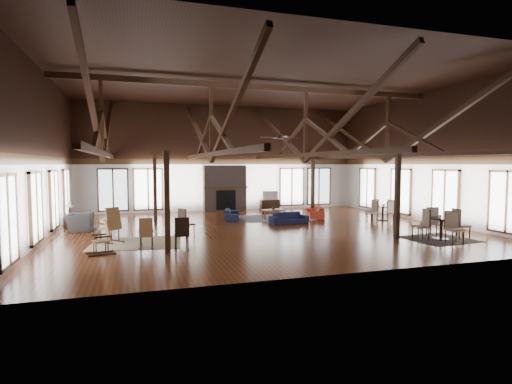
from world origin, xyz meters
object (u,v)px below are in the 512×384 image
object	(u,v)px
sofa_navy_left	(232,214)
cafe_table_far	(383,210)
sofa_navy_front	(289,218)
cafe_table_near	(441,224)
tv_console	(270,204)
armchair	(80,222)
sofa_orange	(315,212)
coffee_table	(273,211)

from	to	relation	value
sofa_navy_left	cafe_table_far	bearing A→B (deg)	-94.03
sofa_navy_front	cafe_table_far	world-z (taller)	cafe_table_far
cafe_table_near	cafe_table_far	size ratio (longest dim) A/B	1.13
sofa_navy_left	tv_console	world-z (taller)	tv_console
sofa_navy_front	sofa_navy_left	bearing A→B (deg)	132.46
sofa_navy_front	armchair	xyz separation A→B (m)	(-8.73, 0.61, 0.09)
sofa_navy_left	sofa_orange	xyz separation A→B (m)	(4.22, -0.36, 0.02)
sofa_orange	coffee_table	world-z (taller)	sofa_orange
tv_console	sofa_orange	bearing A→B (deg)	-75.73
tv_console	cafe_table_far	bearing A→B (deg)	-59.12
cafe_table_near	tv_console	world-z (taller)	cafe_table_near
sofa_orange	armchair	distance (m)	10.86
sofa_orange	armchair	xyz separation A→B (m)	(-10.81, -1.04, 0.08)
sofa_navy_front	coffee_table	xyz separation A→B (m)	(-0.09, 1.87, 0.13)
sofa_orange	cafe_table_near	size ratio (longest dim) A/B	0.87
coffee_table	tv_console	xyz separation A→B (m)	(1.14, 3.83, -0.10)
cafe_table_near	armchair	bearing A→B (deg)	155.44
cafe_table_far	tv_console	xyz separation A→B (m)	(-3.60, 6.03, -0.19)
sofa_navy_front	cafe_table_far	distance (m)	4.67
armchair	cafe_table_near	xyz separation A→B (m)	(12.48, -5.70, 0.19)
tv_console	cafe_table_near	bearing A→B (deg)	-75.93
coffee_table	sofa_navy_left	bearing A→B (deg)	160.54
armchair	cafe_table_near	distance (m)	13.72
sofa_orange	cafe_table_far	bearing A→B (deg)	70.62
coffee_table	cafe_table_near	distance (m)	7.96
cafe_table_near	cafe_table_far	xyz separation A→B (m)	(0.90, 4.77, -0.06)
sofa_navy_front	coffee_table	world-z (taller)	sofa_navy_front
sofa_orange	cafe_table_far	size ratio (longest dim) A/B	0.99
cafe_table_near	cafe_table_far	world-z (taller)	cafe_table_near
sofa_navy_front	armchair	world-z (taller)	armchair
armchair	sofa_navy_front	bearing A→B (deg)	-90.10
sofa_orange	cafe_table_near	bearing A→B (deg)	32.09
sofa_navy_front	sofa_orange	world-z (taller)	sofa_orange
sofa_navy_left	tv_console	size ratio (longest dim) A/B	1.52
armchair	coffee_table	bearing A→B (deg)	-77.82
sofa_navy_front	coffee_table	distance (m)	1.87
sofa_orange	tv_console	xyz separation A→B (m)	(-1.03, 4.05, 0.01)
sofa_navy_left	cafe_table_far	distance (m)	7.18
sofa_navy_front	coffee_table	bearing A→B (deg)	88.45
sofa_orange	armchair	size ratio (longest dim) A/B	1.73
coffee_table	tv_console	size ratio (longest dim) A/B	1.13
coffee_table	armchair	world-z (taller)	armchair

